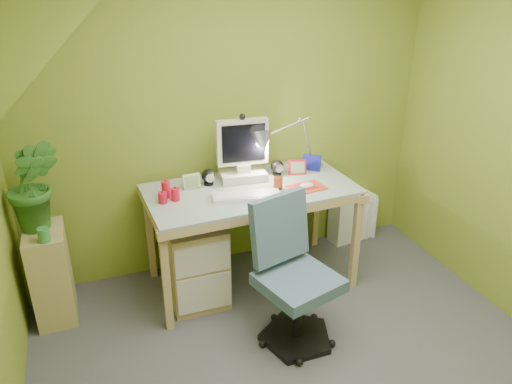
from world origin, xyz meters
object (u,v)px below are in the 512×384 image
object	(u,v)px
potted_plant	(34,185)
side_ledge	(51,274)
radiator	(352,218)
desk_lamp	(299,132)
monitor	(242,145)
desk	(251,236)
task_chair	(299,281)

from	to	relation	value
potted_plant	side_ledge	bearing A→B (deg)	-90.00
radiator	desk_lamp	bearing A→B (deg)	-175.51
monitor	potted_plant	xyz separation A→B (m)	(-1.42, -0.05, -0.08)
desk	desk_lamp	distance (m)	0.87
radiator	monitor	bearing A→B (deg)	179.25
radiator	potted_plant	bearing A→B (deg)	176.26
side_ledge	radiator	xyz separation A→B (m)	(2.50, 0.24, -0.13)
desk_lamp	task_chair	bearing A→B (deg)	-118.70
task_chair	radiator	world-z (taller)	task_chair
task_chair	potted_plant	bearing A→B (deg)	133.45
desk	side_ledge	size ratio (longest dim) A/B	2.21
task_chair	radiator	xyz separation A→B (m)	(1.02, 1.06, -0.26)
desk_lamp	side_ledge	distance (m)	2.03
side_ledge	potted_plant	distance (m)	0.65
monitor	side_ledge	distance (m)	1.60
desk_lamp	potted_plant	size ratio (longest dim) A/B	1.02
monitor	side_ledge	world-z (taller)	monitor
desk	potted_plant	distance (m)	1.55
desk	potted_plant	xyz separation A→B (m)	(-1.42, 0.13, 0.59)
monitor	desk_lamp	size ratio (longest dim) A/B	0.84
side_ledge	task_chair	world-z (taller)	task_chair
task_chair	desk_lamp	bearing A→B (deg)	50.51
desk	side_ledge	bearing A→B (deg)	174.55
potted_plant	radiator	bearing A→B (deg)	4.44
monitor	side_ledge	size ratio (longest dim) A/B	0.79
monitor	radiator	world-z (taller)	monitor
desk_lamp	side_ledge	xyz separation A→B (m)	(-1.87, -0.10, -0.78)
task_chair	desk	bearing A→B (deg)	78.07
monitor	task_chair	xyz separation A→B (m)	(0.06, -0.92, -0.60)
task_chair	radiator	size ratio (longest dim) A/B	2.28
monitor	radiator	size ratio (longest dim) A/B	1.30
monitor	desk_lamp	bearing A→B (deg)	5.23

